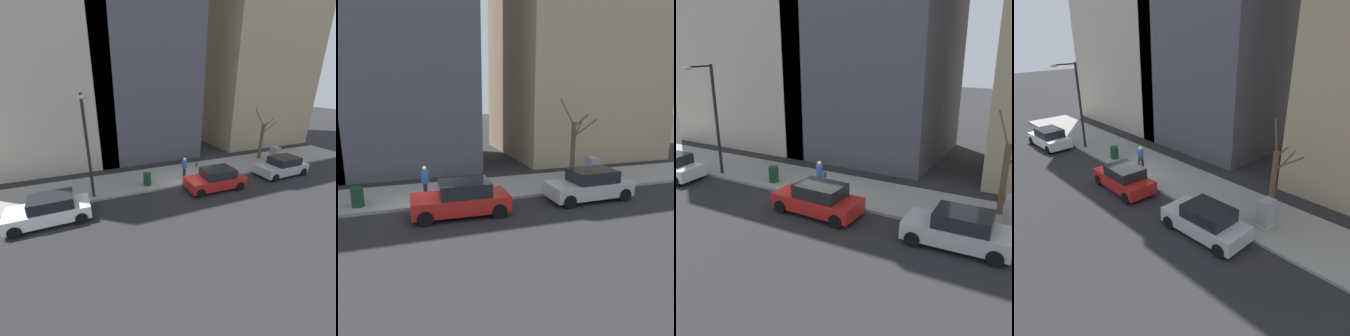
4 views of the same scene
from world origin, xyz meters
TOP-DOWN VIEW (x-y plane):
  - ground_plane at (0.00, 0.00)m, footprint 120.00×120.00m
  - sidewalk at (2.00, 0.00)m, footprint 4.00×36.00m
  - parked_car_silver at (-1.09, -7.68)m, footprint 2.02×4.24m
  - parked_car_red at (-1.22, -1.17)m, footprint 2.04×4.26m
  - parking_meter at (0.45, -0.52)m, footprint 0.14×0.10m
  - utility_box at (1.30, -9.33)m, footprint 0.83×0.61m
  - streetlamp at (0.28, 7.03)m, footprint 1.97×0.32m
  - bare_tree at (2.61, -8.79)m, footprint 1.04×2.11m
  - trash_bin at (0.90, 3.24)m, footprint 0.56×0.56m
  - pedestrian_near_meter at (1.03, 0.19)m, footprint 0.40×0.36m

SIDE VIEW (x-z plane):
  - ground_plane at x=0.00m, z-range 0.00..0.00m
  - sidewalk at x=2.00m, z-range 0.00..0.15m
  - trash_bin at x=0.90m, z-range 0.15..1.05m
  - parked_car_silver at x=-1.09m, z-range -0.02..1.50m
  - parked_car_red at x=-1.22m, z-range -0.02..1.50m
  - utility_box at x=1.30m, z-range 0.13..1.56m
  - parking_meter at x=0.45m, z-range 0.30..1.65m
  - pedestrian_near_meter at x=1.03m, z-range 0.26..1.92m
  - bare_tree at x=2.61m, z-range -0.34..4.42m
  - streetlamp at x=0.28m, z-range 0.77..7.27m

